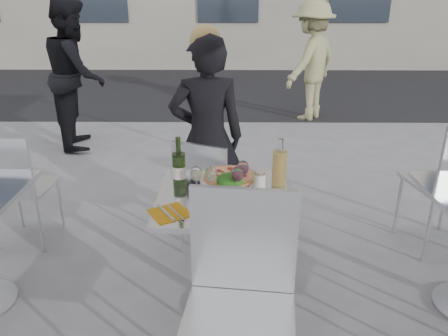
{
  "coord_description": "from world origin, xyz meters",
  "views": [
    {
      "loc": [
        0.03,
        -2.15,
        1.79
      ],
      "look_at": [
        0.0,
        0.15,
        0.85
      ],
      "focal_mm": 35.0,
      "sensor_mm": 36.0,
      "label": 1
    }
  ],
  "objects_px": {
    "main_table": "(224,229)",
    "napkin_left": "(169,213)",
    "carafe": "(279,168)",
    "wine_bottle": "(179,168)",
    "salad_plate": "(230,182)",
    "wineglass_red_a": "(237,175)",
    "side_chair_lfar": "(15,182)",
    "wineglass_red_b": "(243,169)",
    "pizza_near": "(235,210)",
    "napkin_right": "(275,214)",
    "pedestrian_b": "(311,61)",
    "pedestrian_a": "(76,74)",
    "wineglass_white_b": "(211,175)",
    "wineglass_white_a": "(196,175)",
    "chair_near": "(240,290)",
    "woman_diner": "(207,138)",
    "pizza_far": "(230,177)",
    "sugar_shaker": "(260,180)",
    "chair_far": "(206,188)"
  },
  "relations": [
    {
      "from": "main_table",
      "to": "napkin_left",
      "type": "distance_m",
      "value": 0.4
    },
    {
      "from": "carafe",
      "to": "wine_bottle",
      "type": "bearing_deg",
      "value": 179.05
    },
    {
      "from": "salad_plate",
      "to": "main_table",
      "type": "bearing_deg",
      "value": -109.13
    },
    {
      "from": "wineglass_red_a",
      "to": "napkin_left",
      "type": "xyz_separation_m",
      "value": [
        -0.34,
        -0.23,
        -0.11
      ]
    },
    {
      "from": "wine_bottle",
      "to": "napkin_left",
      "type": "relative_size",
      "value": 1.19
    },
    {
      "from": "side_chair_lfar",
      "to": "wineglass_red_b",
      "type": "relative_size",
      "value": 5.64
    },
    {
      "from": "pizza_near",
      "to": "napkin_right",
      "type": "height_order",
      "value": "pizza_near"
    },
    {
      "from": "wineglass_red_a",
      "to": "napkin_left",
      "type": "relative_size",
      "value": 0.63
    },
    {
      "from": "pedestrian_b",
      "to": "carafe",
      "type": "height_order",
      "value": "pedestrian_b"
    },
    {
      "from": "napkin_left",
      "to": "pedestrian_a",
      "type": "bearing_deg",
      "value": 83.1
    },
    {
      "from": "pedestrian_b",
      "to": "wineglass_red_a",
      "type": "distance_m",
      "value": 4.37
    },
    {
      "from": "wine_bottle",
      "to": "wineglass_white_b",
      "type": "xyz_separation_m",
      "value": [
        0.18,
        -0.08,
        -0.0
      ]
    },
    {
      "from": "wine_bottle",
      "to": "wineglass_white_a",
      "type": "distance_m",
      "value": 0.13
    },
    {
      "from": "pedestrian_a",
      "to": "pedestrian_b",
      "type": "bearing_deg",
      "value": -80.52
    },
    {
      "from": "chair_near",
      "to": "pedestrian_b",
      "type": "bearing_deg",
      "value": 83.4
    },
    {
      "from": "carafe",
      "to": "wineglass_red_a",
      "type": "height_order",
      "value": "carafe"
    },
    {
      "from": "woman_diner",
      "to": "carafe",
      "type": "bearing_deg",
      "value": 111.02
    },
    {
      "from": "pizza_near",
      "to": "wine_bottle",
      "type": "height_order",
      "value": "wine_bottle"
    },
    {
      "from": "carafe",
      "to": "napkin_left",
      "type": "xyz_separation_m",
      "value": [
        -0.58,
        -0.31,
        -0.11
      ]
    },
    {
      "from": "pedestrian_a",
      "to": "salad_plate",
      "type": "relative_size",
      "value": 7.88
    },
    {
      "from": "pizza_far",
      "to": "wineglass_red_a",
      "type": "height_order",
      "value": "wineglass_red_a"
    },
    {
      "from": "side_chair_lfar",
      "to": "wineglass_red_a",
      "type": "distance_m",
      "value": 1.73
    },
    {
      "from": "pizza_far",
      "to": "sugar_shaker",
      "type": "height_order",
      "value": "sugar_shaker"
    },
    {
      "from": "wineglass_white_a",
      "to": "wineglass_red_b",
      "type": "distance_m",
      "value": 0.27
    },
    {
      "from": "wine_bottle",
      "to": "wineglass_white_b",
      "type": "bearing_deg",
      "value": -24.22
    },
    {
      "from": "wineglass_red_b",
      "to": "pedestrian_a",
      "type": "bearing_deg",
      "value": 123.1
    },
    {
      "from": "pizza_near",
      "to": "wineglass_white_a",
      "type": "height_order",
      "value": "wineglass_white_a"
    },
    {
      "from": "chair_far",
      "to": "wineglass_white_a",
      "type": "bearing_deg",
      "value": 110.77
    },
    {
      "from": "chair_near",
      "to": "pedestrian_a",
      "type": "bearing_deg",
      "value": 123.46
    },
    {
      "from": "carafe",
      "to": "pedestrian_a",
      "type": "bearing_deg",
      "value": 125.71
    },
    {
      "from": "chair_near",
      "to": "woman_diner",
      "type": "xyz_separation_m",
      "value": [
        -0.21,
        1.58,
        0.15
      ]
    },
    {
      "from": "sugar_shaker",
      "to": "napkin_right",
      "type": "xyz_separation_m",
      "value": [
        0.06,
        -0.3,
        -0.05
      ]
    },
    {
      "from": "carafe",
      "to": "napkin_left",
      "type": "bearing_deg",
      "value": -151.56
    },
    {
      "from": "pizza_far",
      "to": "napkin_left",
      "type": "xyz_separation_m",
      "value": [
        -0.3,
        -0.42,
        -0.01
      ]
    },
    {
      "from": "side_chair_lfar",
      "to": "wine_bottle",
      "type": "relative_size",
      "value": 3.01
    },
    {
      "from": "chair_near",
      "to": "wineglass_red_b",
      "type": "bearing_deg",
      "value": 94.24
    },
    {
      "from": "chair_far",
      "to": "pizza_near",
      "type": "height_order",
      "value": "chair_far"
    },
    {
      "from": "chair_near",
      "to": "woman_diner",
      "type": "distance_m",
      "value": 1.6
    },
    {
      "from": "chair_near",
      "to": "sugar_shaker",
      "type": "relative_size",
      "value": 9.6
    },
    {
      "from": "chair_far",
      "to": "pizza_near",
      "type": "distance_m",
      "value": 0.85
    },
    {
      "from": "woman_diner",
      "to": "pizza_near",
      "type": "bearing_deg",
      "value": 92.82
    },
    {
      "from": "salad_plate",
      "to": "wine_bottle",
      "type": "xyz_separation_m",
      "value": [
        -0.29,
        0.02,
        0.08
      ]
    },
    {
      "from": "pedestrian_a",
      "to": "wineglass_white_b",
      "type": "xyz_separation_m",
      "value": [
        1.71,
        -2.98,
        -0.01
      ]
    },
    {
      "from": "wineglass_red_a",
      "to": "wineglass_red_b",
      "type": "height_order",
      "value": "same"
    },
    {
      "from": "side_chair_lfar",
      "to": "pedestrian_b",
      "type": "height_order",
      "value": "pedestrian_b"
    },
    {
      "from": "wine_bottle",
      "to": "napkin_right",
      "type": "distance_m",
      "value": 0.62
    },
    {
      "from": "salad_plate",
      "to": "napkin_left",
      "type": "relative_size",
      "value": 0.89
    },
    {
      "from": "carafe",
      "to": "wineglass_white_a",
      "type": "distance_m",
      "value": 0.47
    },
    {
      "from": "side_chair_lfar",
      "to": "sugar_shaker",
      "type": "xyz_separation_m",
      "value": [
        1.69,
        -0.59,
        0.28
      ]
    },
    {
      "from": "wineglass_white_a",
      "to": "wineglass_red_b",
      "type": "bearing_deg",
      "value": 18.68
    }
  ]
}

